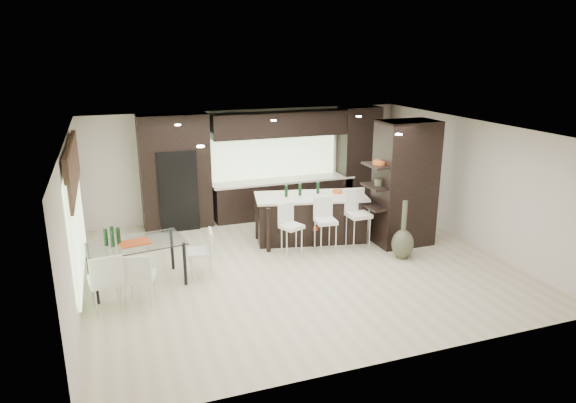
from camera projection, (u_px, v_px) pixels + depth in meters
name	position (u px, v px, depth m)	size (l,w,h in m)	color
ground	(298.00, 265.00, 10.19)	(8.00, 8.00, 0.00)	beige
back_wall	(250.00, 163.00, 12.97)	(8.00, 0.02, 2.70)	silver
left_wall	(74.00, 223.00, 8.52)	(0.02, 7.00, 2.70)	silver
right_wall	(471.00, 182.00, 11.10)	(0.02, 7.00, 2.70)	silver
ceiling	(299.00, 129.00, 9.43)	(8.00, 7.00, 0.02)	white
window_left	(77.00, 219.00, 8.71)	(0.04, 3.20, 1.90)	#B2D199
window_back	(272.00, 154.00, 13.07)	(3.40, 0.04, 1.20)	#B2D199
stone_accent	(72.00, 167.00, 8.47)	(0.08, 3.00, 0.80)	brown
ceiling_spots	(294.00, 129.00, 9.66)	(4.00, 3.00, 0.02)	white
back_cabinetry	(272.00, 165.00, 12.83)	(6.80, 0.68, 2.70)	black
refrigerator	(177.00, 189.00, 12.13)	(0.90, 0.68, 1.90)	black
partition_column	(405.00, 184.00, 11.01)	(1.20, 0.80, 2.70)	black
kitchen_island	(310.00, 217.00, 11.47)	(2.45, 1.05, 1.02)	black
stool_left	(292.00, 236.00, 10.50)	(0.40, 0.40, 0.90)	white
stool_mid	(325.00, 231.00, 10.72)	(0.42, 0.42, 0.94)	white
stool_right	(358.00, 225.00, 10.94)	(0.46, 0.46, 1.03)	white
bench	(331.00, 230.00, 11.50)	(1.19, 0.46, 0.46)	black
floor_vase	(403.00, 230.00, 10.36)	(0.45, 0.45, 1.22)	#454935
dining_table	(137.00, 264.00, 9.21)	(1.69, 0.95, 0.81)	white
chair_near	(140.00, 280.00, 8.48)	(0.48, 0.48, 0.89)	white
chair_far	(106.00, 284.00, 8.29)	(0.51, 0.51, 0.94)	white
chair_end	(200.00, 256.00, 9.58)	(0.45, 0.45, 0.83)	white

